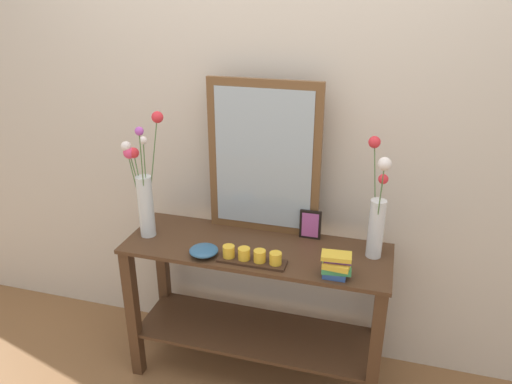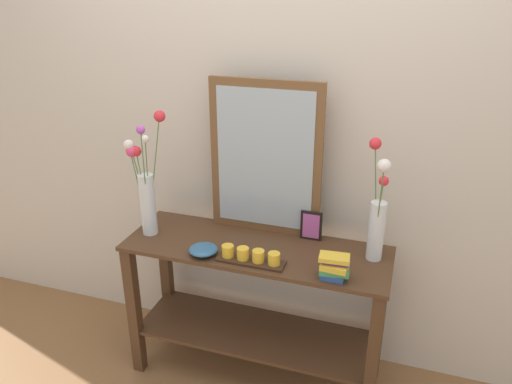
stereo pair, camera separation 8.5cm
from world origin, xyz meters
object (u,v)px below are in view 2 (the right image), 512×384
object	(u,v)px
mirror_leaning	(265,159)
vase_right	(377,216)
picture_frame_small	(311,226)
candle_tray	(251,257)
tall_vase_left	(146,187)
decorative_bowl	(203,250)
book_stack	(334,267)
console_table	(256,296)

from	to	relation	value
mirror_leaning	vase_right	world-z (taller)	mirror_leaning
vase_right	picture_frame_small	bearing A→B (deg)	164.23
candle_tray	picture_frame_small	distance (m)	0.37
mirror_leaning	candle_tray	distance (m)	0.49
mirror_leaning	tall_vase_left	distance (m)	0.60
decorative_bowl	book_stack	size ratio (longest dim) A/B	0.99
mirror_leaning	book_stack	world-z (taller)	mirror_leaning
candle_tray	vase_right	bearing A→B (deg)	21.81
vase_right	picture_frame_small	xyz separation A→B (m)	(-0.31, 0.09, -0.14)
console_table	decorative_bowl	distance (m)	0.40
console_table	vase_right	distance (m)	0.75
tall_vase_left	decorative_bowl	world-z (taller)	tall_vase_left
console_table	decorative_bowl	world-z (taller)	decorative_bowl
vase_right	book_stack	world-z (taller)	vase_right
book_stack	decorative_bowl	bearing A→B (deg)	179.03
console_table	candle_tray	bearing A→B (deg)	-81.79
mirror_leaning	console_table	bearing A→B (deg)	-85.63
mirror_leaning	picture_frame_small	distance (m)	0.40
console_table	book_stack	world-z (taller)	book_stack
book_stack	vase_right	bearing A→B (deg)	57.38
tall_vase_left	decorative_bowl	distance (m)	0.43
vase_right	picture_frame_small	distance (m)	0.36
console_table	tall_vase_left	bearing A→B (deg)	-177.09
console_table	mirror_leaning	bearing A→B (deg)	94.37
vase_right	book_stack	bearing A→B (deg)	-122.62
console_table	picture_frame_small	bearing A→B (deg)	34.40
vase_right	decorative_bowl	xyz separation A→B (m)	(-0.76, -0.21, -0.19)
picture_frame_small	decorative_bowl	bearing A→B (deg)	-145.93
vase_right	book_stack	xyz separation A→B (m)	(-0.14, -0.22, -0.16)
candle_tray	decorative_bowl	xyz separation A→B (m)	(-0.23, -0.00, -0.00)
candle_tray	picture_frame_small	bearing A→B (deg)	54.49
mirror_leaning	book_stack	bearing A→B (deg)	-38.97
mirror_leaning	vase_right	size ratio (longest dim) A/B	1.38
console_table	candle_tray	xyz separation A→B (m)	(0.02, -0.14, 0.31)
decorative_bowl	book_stack	bearing A→B (deg)	-0.97
console_table	picture_frame_small	distance (m)	0.46
console_table	book_stack	size ratio (longest dim) A/B	9.37
candle_tray	decorative_bowl	size ratio (longest dim) A/B	2.33
tall_vase_left	book_stack	world-z (taller)	tall_vase_left
console_table	mirror_leaning	distance (m)	0.70
candle_tray	decorative_bowl	distance (m)	0.23
decorative_bowl	picture_frame_small	bearing A→B (deg)	34.07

